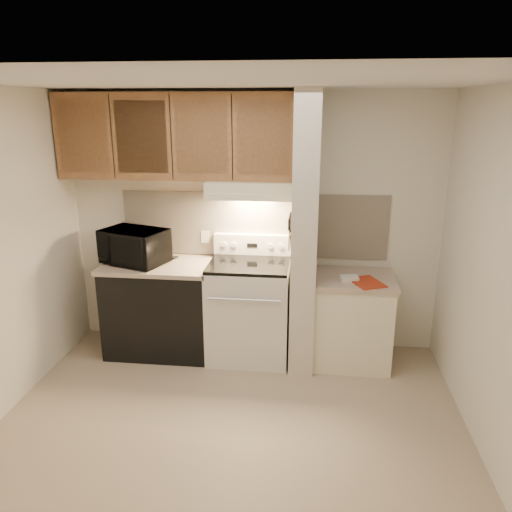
# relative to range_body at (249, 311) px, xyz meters

# --- Properties ---
(floor) EXTENTS (3.60, 3.60, 0.00)m
(floor) POSITION_rel_range_body_xyz_m (0.00, -1.16, -0.46)
(floor) COLOR tan
(floor) RESTS_ON ground
(ceiling) EXTENTS (3.60, 3.60, 0.00)m
(ceiling) POSITION_rel_range_body_xyz_m (0.00, -1.16, 2.04)
(ceiling) COLOR white
(ceiling) RESTS_ON wall_back
(wall_back) EXTENTS (3.60, 2.50, 0.02)m
(wall_back) POSITION_rel_range_body_xyz_m (0.00, 0.34, 0.79)
(wall_back) COLOR silver
(wall_back) RESTS_ON floor
(wall_right) EXTENTS (0.02, 3.00, 2.50)m
(wall_right) POSITION_rel_range_body_xyz_m (1.80, -1.16, 0.79)
(wall_right) COLOR silver
(wall_right) RESTS_ON floor
(backsplash) EXTENTS (2.60, 0.02, 0.63)m
(backsplash) POSITION_rel_range_body_xyz_m (0.00, 0.33, 0.78)
(backsplash) COLOR white
(backsplash) RESTS_ON wall_back
(range_body) EXTENTS (0.76, 0.65, 0.92)m
(range_body) POSITION_rel_range_body_xyz_m (0.00, 0.00, 0.00)
(range_body) COLOR silver
(range_body) RESTS_ON floor
(oven_window) EXTENTS (0.50, 0.01, 0.30)m
(oven_window) POSITION_rel_range_body_xyz_m (0.00, -0.32, 0.04)
(oven_window) COLOR black
(oven_window) RESTS_ON range_body
(oven_handle) EXTENTS (0.65, 0.02, 0.02)m
(oven_handle) POSITION_rel_range_body_xyz_m (0.00, -0.35, 0.26)
(oven_handle) COLOR silver
(oven_handle) RESTS_ON range_body
(cooktop) EXTENTS (0.74, 0.64, 0.03)m
(cooktop) POSITION_rel_range_body_xyz_m (0.00, 0.00, 0.48)
(cooktop) COLOR black
(cooktop) RESTS_ON range_body
(range_backguard) EXTENTS (0.76, 0.08, 0.20)m
(range_backguard) POSITION_rel_range_body_xyz_m (0.00, 0.28, 0.59)
(range_backguard) COLOR silver
(range_backguard) RESTS_ON range_body
(range_display) EXTENTS (0.10, 0.01, 0.04)m
(range_display) POSITION_rel_range_body_xyz_m (0.00, 0.24, 0.59)
(range_display) COLOR black
(range_display) RESTS_ON range_backguard
(range_knob_left_outer) EXTENTS (0.05, 0.02, 0.05)m
(range_knob_left_outer) POSITION_rel_range_body_xyz_m (-0.28, 0.24, 0.59)
(range_knob_left_outer) COLOR silver
(range_knob_left_outer) RESTS_ON range_backguard
(range_knob_left_inner) EXTENTS (0.05, 0.02, 0.05)m
(range_knob_left_inner) POSITION_rel_range_body_xyz_m (-0.18, 0.24, 0.59)
(range_knob_left_inner) COLOR silver
(range_knob_left_inner) RESTS_ON range_backguard
(range_knob_right_inner) EXTENTS (0.05, 0.02, 0.05)m
(range_knob_right_inner) POSITION_rel_range_body_xyz_m (0.18, 0.24, 0.59)
(range_knob_right_inner) COLOR silver
(range_knob_right_inner) RESTS_ON range_backguard
(range_knob_right_outer) EXTENTS (0.05, 0.02, 0.05)m
(range_knob_right_outer) POSITION_rel_range_body_xyz_m (0.28, 0.24, 0.59)
(range_knob_right_outer) COLOR silver
(range_knob_right_outer) RESTS_ON range_backguard
(dishwasher_front) EXTENTS (1.00, 0.63, 0.87)m
(dishwasher_front) POSITION_rel_range_body_xyz_m (-0.88, 0.01, -0.03)
(dishwasher_front) COLOR black
(dishwasher_front) RESTS_ON floor
(left_countertop) EXTENTS (1.04, 0.67, 0.04)m
(left_countertop) POSITION_rel_range_body_xyz_m (-0.88, 0.01, 0.43)
(left_countertop) COLOR #B8A18E
(left_countertop) RESTS_ON dishwasher_front
(spoon_rest) EXTENTS (0.23, 0.13, 0.02)m
(spoon_rest) POSITION_rel_range_body_xyz_m (-0.85, 0.21, 0.46)
(spoon_rest) COLOR black
(spoon_rest) RESTS_ON left_countertop
(teal_jar) EXTENTS (0.09, 0.09, 0.09)m
(teal_jar) POSITION_rel_range_body_xyz_m (-1.23, 0.23, 0.50)
(teal_jar) COLOR #286263
(teal_jar) RESTS_ON left_countertop
(outlet) EXTENTS (0.08, 0.01, 0.12)m
(outlet) POSITION_rel_range_body_xyz_m (-0.48, 0.32, 0.64)
(outlet) COLOR #EEE7C5
(outlet) RESTS_ON backsplash
(microwave) EXTENTS (0.69, 0.57, 0.33)m
(microwave) POSITION_rel_range_body_xyz_m (-1.10, 0.00, 0.61)
(microwave) COLOR black
(microwave) RESTS_ON left_countertop
(partition_pillar) EXTENTS (0.22, 0.70, 2.50)m
(partition_pillar) POSITION_rel_range_body_xyz_m (0.51, -0.01, 0.79)
(partition_pillar) COLOR beige
(partition_pillar) RESTS_ON floor
(pillar_trim) EXTENTS (0.01, 0.70, 0.04)m
(pillar_trim) POSITION_rel_range_body_xyz_m (0.39, -0.01, 0.84)
(pillar_trim) COLOR #93633C
(pillar_trim) RESTS_ON partition_pillar
(knife_strip) EXTENTS (0.02, 0.42, 0.04)m
(knife_strip) POSITION_rel_range_body_xyz_m (0.39, -0.06, 0.86)
(knife_strip) COLOR black
(knife_strip) RESTS_ON partition_pillar
(knife_blade_a) EXTENTS (0.01, 0.03, 0.16)m
(knife_blade_a) POSITION_rel_range_body_xyz_m (0.38, -0.22, 0.76)
(knife_blade_a) COLOR silver
(knife_blade_a) RESTS_ON knife_strip
(knife_handle_a) EXTENTS (0.02, 0.02, 0.10)m
(knife_handle_a) POSITION_rel_range_body_xyz_m (0.38, -0.21, 0.91)
(knife_handle_a) COLOR black
(knife_handle_a) RESTS_ON knife_strip
(knife_blade_b) EXTENTS (0.01, 0.04, 0.18)m
(knife_blade_b) POSITION_rel_range_body_xyz_m (0.38, -0.15, 0.75)
(knife_blade_b) COLOR silver
(knife_blade_b) RESTS_ON knife_strip
(knife_handle_b) EXTENTS (0.02, 0.02, 0.10)m
(knife_handle_b) POSITION_rel_range_body_xyz_m (0.38, -0.15, 0.91)
(knife_handle_b) COLOR black
(knife_handle_b) RESTS_ON knife_strip
(knife_blade_c) EXTENTS (0.01, 0.04, 0.20)m
(knife_blade_c) POSITION_rel_range_body_xyz_m (0.38, -0.05, 0.74)
(knife_blade_c) COLOR silver
(knife_blade_c) RESTS_ON knife_strip
(knife_handle_c) EXTENTS (0.02, 0.02, 0.10)m
(knife_handle_c) POSITION_rel_range_body_xyz_m (0.38, -0.05, 0.91)
(knife_handle_c) COLOR black
(knife_handle_c) RESTS_ON knife_strip
(knife_blade_d) EXTENTS (0.01, 0.04, 0.16)m
(knife_blade_d) POSITION_rel_range_body_xyz_m (0.38, 0.02, 0.76)
(knife_blade_d) COLOR silver
(knife_blade_d) RESTS_ON knife_strip
(knife_handle_d) EXTENTS (0.02, 0.02, 0.10)m
(knife_handle_d) POSITION_rel_range_body_xyz_m (0.38, 0.04, 0.91)
(knife_handle_d) COLOR black
(knife_handle_d) RESTS_ON knife_strip
(knife_blade_e) EXTENTS (0.01, 0.04, 0.18)m
(knife_blade_e) POSITION_rel_range_body_xyz_m (0.38, 0.09, 0.75)
(knife_blade_e) COLOR silver
(knife_blade_e) RESTS_ON knife_strip
(knife_handle_e) EXTENTS (0.02, 0.02, 0.10)m
(knife_handle_e) POSITION_rel_range_body_xyz_m (0.38, 0.10, 0.91)
(knife_handle_e) COLOR black
(knife_handle_e) RESTS_ON knife_strip
(oven_mitt) EXTENTS (0.03, 0.09, 0.22)m
(oven_mitt) POSITION_rel_range_body_xyz_m (0.38, 0.17, 0.72)
(oven_mitt) COLOR slate
(oven_mitt) RESTS_ON partition_pillar
(right_cab_base) EXTENTS (0.70, 0.60, 0.81)m
(right_cab_base) POSITION_rel_range_body_xyz_m (0.97, -0.01, -0.06)
(right_cab_base) COLOR #EEE7C5
(right_cab_base) RESTS_ON floor
(right_countertop) EXTENTS (0.74, 0.64, 0.04)m
(right_countertop) POSITION_rel_range_body_xyz_m (0.97, -0.01, 0.37)
(right_countertop) COLOR #B8A18E
(right_countertop) RESTS_ON right_cab_base
(red_folder) EXTENTS (0.35, 0.39, 0.01)m
(red_folder) POSITION_rel_range_body_xyz_m (1.07, -0.16, 0.40)
(red_folder) COLOR #AB2E15
(red_folder) RESTS_ON right_countertop
(white_box) EXTENTS (0.17, 0.13, 0.04)m
(white_box) POSITION_rel_range_body_xyz_m (0.92, -0.11, 0.41)
(white_box) COLOR white
(white_box) RESTS_ON right_countertop
(range_hood) EXTENTS (0.78, 0.44, 0.15)m
(range_hood) POSITION_rel_range_body_xyz_m (0.00, 0.12, 1.17)
(range_hood) COLOR #EEE7C5
(range_hood) RESTS_ON upper_cabinets
(hood_lip) EXTENTS (0.78, 0.04, 0.06)m
(hood_lip) POSITION_rel_range_body_xyz_m (0.00, -0.08, 1.12)
(hood_lip) COLOR #EEE7C5
(hood_lip) RESTS_ON range_hood
(upper_cabinets) EXTENTS (2.18, 0.33, 0.77)m
(upper_cabinets) POSITION_rel_range_body_xyz_m (-0.69, 0.17, 1.62)
(upper_cabinets) COLOR #93633C
(upper_cabinets) RESTS_ON wall_back
(cab_door_a) EXTENTS (0.46, 0.01, 0.63)m
(cab_door_a) POSITION_rel_range_body_xyz_m (-1.51, 0.01, 1.62)
(cab_door_a) COLOR #93633C
(cab_door_a) RESTS_ON upper_cabinets
(cab_gap_a) EXTENTS (0.01, 0.01, 0.73)m
(cab_gap_a) POSITION_rel_range_body_xyz_m (-1.23, 0.01, 1.62)
(cab_gap_a) COLOR black
(cab_gap_a) RESTS_ON upper_cabinets
(cab_door_b) EXTENTS (0.46, 0.01, 0.63)m
(cab_door_b) POSITION_rel_range_body_xyz_m (-0.96, 0.01, 1.62)
(cab_door_b) COLOR #93633C
(cab_door_b) RESTS_ON upper_cabinets
(cab_gap_b) EXTENTS (0.01, 0.01, 0.73)m
(cab_gap_b) POSITION_rel_range_body_xyz_m (-0.69, 0.01, 1.62)
(cab_gap_b) COLOR black
(cab_gap_b) RESTS_ON upper_cabinets
(cab_door_c) EXTENTS (0.46, 0.01, 0.63)m
(cab_door_c) POSITION_rel_range_body_xyz_m (-0.42, 0.01, 1.62)
(cab_door_c) COLOR #93633C
(cab_door_c) RESTS_ON upper_cabinets
(cab_gap_c) EXTENTS (0.01, 0.01, 0.73)m
(cab_gap_c) POSITION_rel_range_body_xyz_m (-0.14, 0.01, 1.62)
(cab_gap_c) COLOR black
(cab_gap_c) RESTS_ON upper_cabinets
(cab_door_d) EXTENTS (0.46, 0.01, 0.63)m
(cab_door_d) POSITION_rel_range_body_xyz_m (0.13, 0.01, 1.62)
(cab_door_d) COLOR #93633C
(cab_door_d) RESTS_ON upper_cabinets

